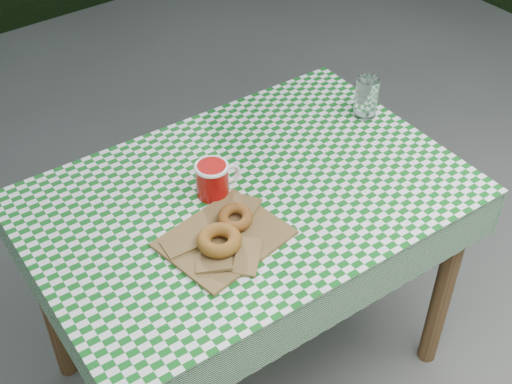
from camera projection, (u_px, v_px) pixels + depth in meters
ground at (265, 382)px, 2.28m from camera, size 60.00×60.00×0.00m
table at (248, 288)px, 2.09m from camera, size 1.17×0.81×0.75m
tablecloth at (247, 194)px, 1.85m from camera, size 1.19×0.83×0.01m
paper_bag at (224, 238)px, 1.71m from camera, size 0.32×0.27×0.02m
bagel_front at (219, 240)px, 1.66m from camera, size 0.14×0.14×0.03m
bagel_back at (235, 217)px, 1.73m from camera, size 0.13×0.13×0.03m
coffee_mug at (212, 180)px, 1.81m from camera, size 0.19×0.19×0.10m
drinking_glass at (366, 97)px, 2.08m from camera, size 0.09×0.09×0.13m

